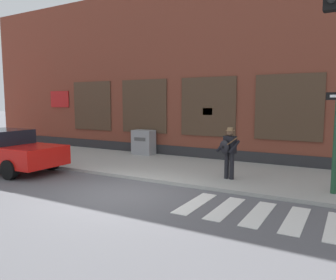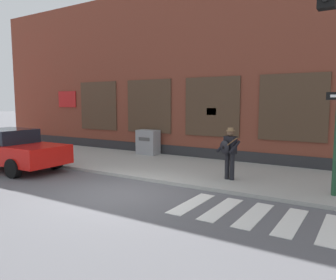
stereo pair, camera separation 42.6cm
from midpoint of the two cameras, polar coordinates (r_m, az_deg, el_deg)
The scene contains 8 objects.
ground_plane at distance 9.33m, azimuth -6.96°, elevation -9.31°, with size 160.00×160.00×0.00m, color #56565B.
sidewalk at distance 12.42m, azimuth 4.19°, elevation -5.00°, with size 28.00×4.48×0.11m.
building_backdrop at distance 16.08m, azimuth 11.51°, elevation 11.22°, with size 28.00×4.06×7.76m.
crosswalk at distance 7.75m, azimuth 22.14°, elevation -13.09°, with size 5.20×1.90×0.01m.
red_car at distance 13.70m, azimuth -24.85°, elevation -1.47°, with size 4.63×2.05×1.53m.
busker at distance 10.50m, azimuth 11.74°, elevation -1.77°, with size 0.72×0.65×1.65m.
traffic_light at distance 8.51m, azimuth 28.48°, elevation 12.86°, with size 0.60×2.99×5.02m.
utility_box at distance 15.39m, azimuth -2.71°, elevation -0.37°, with size 1.02×0.63×1.14m.
Camera 2 is at (5.85, -6.85, 2.56)m, focal length 35.00 mm.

